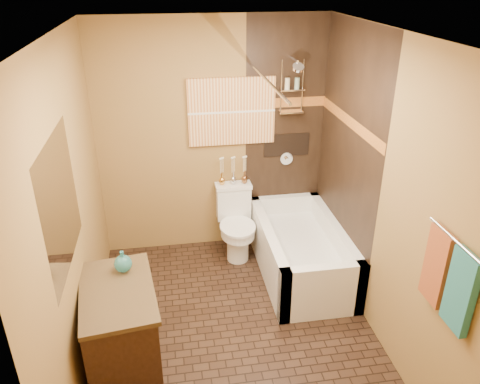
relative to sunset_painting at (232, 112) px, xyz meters
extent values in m
plane|color=black|center=(-0.20, -1.48, -1.55)|extent=(3.00, 3.00, 0.00)
cube|color=olive|center=(-1.40, -1.48, -0.30)|extent=(0.02, 3.00, 2.50)
cube|color=olive|center=(1.00, -1.48, -0.30)|extent=(0.02, 3.00, 2.50)
cube|color=olive|center=(-0.20, 0.02, -0.30)|extent=(2.40, 0.02, 2.50)
cube|color=olive|center=(-0.20, -2.98, -0.30)|extent=(2.40, 0.02, 2.50)
plane|color=silver|center=(-0.20, -1.48, 0.95)|extent=(3.00, 3.00, 0.00)
cube|color=black|center=(0.57, 0.01, -0.30)|extent=(0.85, 0.01, 2.50)
cube|color=black|center=(0.99, -0.73, -0.30)|extent=(0.01, 1.50, 2.50)
cube|color=#964E1B|center=(0.57, 0.00, 0.07)|extent=(0.85, 0.01, 0.10)
cube|color=#964E1B|center=(0.98, -0.73, 0.07)|extent=(0.01, 1.50, 0.10)
cube|color=black|center=(0.60, 0.01, -0.40)|extent=(0.50, 0.01, 0.25)
cylinder|color=silver|center=(0.60, -0.12, 0.53)|extent=(0.02, 0.26, 0.02)
cylinder|color=silver|center=(0.60, -0.28, 0.48)|extent=(0.11, 0.11, 0.09)
cylinder|color=silver|center=(0.60, -0.01, -0.55)|extent=(0.14, 0.02, 0.14)
cylinder|color=silver|center=(0.20, -0.73, 0.47)|extent=(0.03, 1.55, 0.03)
cylinder|color=silver|center=(0.95, -2.53, -0.10)|extent=(0.02, 0.55, 0.02)
cube|color=#206B69|center=(0.96, -2.66, -0.37)|extent=(0.05, 0.22, 0.52)
cube|color=brown|center=(0.96, -2.40, -0.37)|extent=(0.05, 0.22, 0.52)
cube|color=#C4682E|center=(0.00, 0.00, 0.00)|extent=(0.90, 0.04, 0.70)
cube|color=white|center=(-1.39, -1.76, -0.05)|extent=(0.01, 1.00, 0.90)
cube|color=white|center=(0.60, -1.43, -1.27)|extent=(0.80, 0.10, 0.55)
cube|color=white|center=(0.60, -0.03, -1.27)|extent=(0.80, 0.10, 0.55)
cube|color=white|center=(0.25, -0.73, -1.27)|extent=(0.10, 1.50, 0.55)
cube|color=white|center=(0.95, -0.73, -1.27)|extent=(0.10, 1.50, 0.55)
cube|color=white|center=(0.60, -0.73, -1.38)|extent=(0.64, 1.34, 0.35)
cube|color=white|center=(0.00, -0.09, -1.00)|extent=(0.37, 0.17, 0.37)
cube|color=white|center=(0.00, -0.09, -0.80)|extent=(0.39, 0.19, 0.04)
cylinder|color=white|center=(0.00, -0.38, -1.36)|extent=(0.23, 0.23, 0.37)
cylinder|color=white|center=(0.00, -0.38, -1.20)|extent=(0.36, 0.36, 0.10)
cylinder|color=white|center=(0.00, -0.38, -1.15)|extent=(0.38, 0.38, 0.03)
cube|color=black|center=(-1.12, -1.76, -1.18)|extent=(0.60, 0.88, 0.73)
cube|color=black|center=(-1.11, -1.76, -0.80)|extent=(0.64, 0.93, 0.04)
camera|label=1|loc=(-0.67, -4.62, 1.35)|focal=35.00mm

